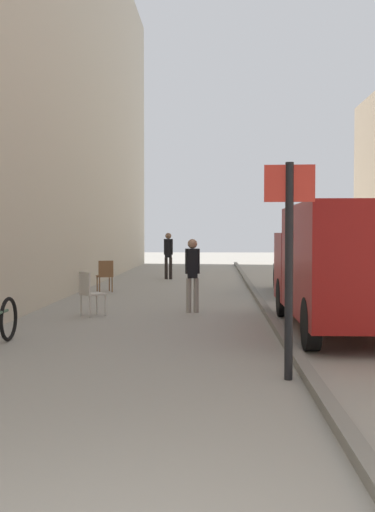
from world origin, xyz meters
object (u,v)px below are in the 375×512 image
pedestrian_mid_block (168,252)px  cafe_chair_near_window (105,274)px  delivery_van (347,264)px  parked_car (310,269)px  cafe_chair_by_doorway (89,290)px  pedestrian_main_foreground (192,270)px  street_sign_post (289,251)px

pedestrian_mid_block → cafe_chair_near_window: bearing=-95.6°
pedestrian_mid_block → delivery_van: 12.73m
parked_car → cafe_chair_near_window: size_ratio=4.51×
pedestrian_mid_block → cafe_chair_near_window: size_ratio=1.87×
delivery_van → cafe_chair_near_window: (-5.63, 6.92, -0.67)m
parked_car → cafe_chair_by_doorway: size_ratio=4.51×
pedestrian_main_foreground → street_sign_post: size_ratio=0.63×
pedestrian_mid_block → delivery_van: (4.14, -12.04, 0.20)m
pedestrian_mid_block → delivery_van: size_ratio=0.33×
pedestrian_mid_block → cafe_chair_near_window: pedestrian_mid_block is taller
parked_car → cafe_chair_near_window: parked_car is taller
street_sign_post → cafe_chair_by_doorway: size_ratio=2.77×
street_sign_post → cafe_chair_near_window: (-4.15, 10.58, -1.00)m
delivery_van → street_sign_post: bearing=-112.1°
delivery_van → cafe_chair_by_doorway: bearing=160.9°
pedestrian_main_foreground → delivery_van: 3.75m
pedestrian_main_foreground → street_sign_post: street_sign_post is taller
parked_car → street_sign_post: 10.55m
pedestrian_main_foreground → cafe_chair_near_window: size_ratio=1.73×
pedestrian_mid_block → parked_car: 6.99m
pedestrian_mid_block → parked_car: (4.51, -5.34, -0.30)m
cafe_chair_near_window → parked_car: bearing=-24.4°
delivery_van → cafe_chair_by_doorway: size_ratio=5.70×
pedestrian_mid_block → street_sign_post: (2.67, -15.70, 0.53)m
delivery_van → parked_car: (0.37, 6.70, -0.50)m
street_sign_post → cafe_chair_near_window: street_sign_post is taller
parked_car → street_sign_post: (-1.84, -10.36, 0.83)m
pedestrian_main_foreground → cafe_chair_by_doorway: 2.29m
cafe_chair_by_doorway → cafe_chair_near_window: bearing=146.2°
pedestrian_main_foreground → street_sign_post: 6.25m
pedestrian_mid_block → cafe_chair_by_doorway: pedestrian_mid_block is taller
pedestrian_mid_block → parked_car: bearing=-39.2°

